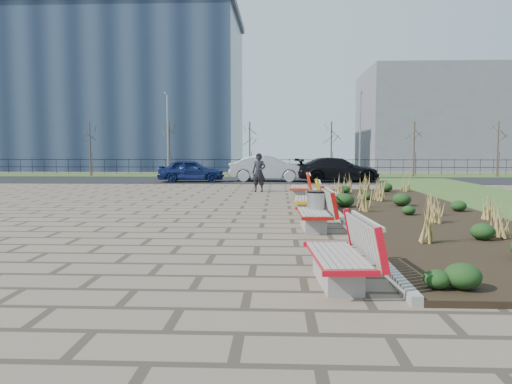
{
  "coord_description": "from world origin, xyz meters",
  "views": [
    {
      "loc": [
        2.09,
        -10.43,
        2.08
      ],
      "look_at": [
        1.5,
        3.0,
        0.9
      ],
      "focal_mm": 35.0,
      "sensor_mm": 36.0,
      "label": 1
    }
  ],
  "objects_px": {
    "litter_bin": "(316,209)",
    "car_silver": "(268,169)",
    "pedestrian": "(259,173)",
    "lamp_east": "(360,135)",
    "bench_b": "(313,210)",
    "bench_d": "(299,186)",
    "bench_c": "(306,197)",
    "bench_a": "(337,252)",
    "lamp_west": "(168,135)",
    "car_blue": "(191,171)",
    "car_black": "(337,170)"
  },
  "relations": [
    {
      "from": "pedestrian",
      "to": "lamp_east",
      "type": "relative_size",
      "value": 0.31
    },
    {
      "from": "bench_b",
      "to": "bench_d",
      "type": "xyz_separation_m",
      "value": [
        0.0,
        8.45,
        0.0
      ]
    },
    {
      "from": "litter_bin",
      "to": "pedestrian",
      "type": "xyz_separation_m",
      "value": [
        -1.94,
        10.57,
        0.46
      ]
    },
    {
      "from": "bench_d",
      "to": "lamp_west",
      "type": "height_order",
      "value": "lamp_west"
    },
    {
      "from": "litter_bin",
      "to": "car_blue",
      "type": "bearing_deg",
      "value": 110.24
    },
    {
      "from": "bench_c",
      "to": "lamp_west",
      "type": "height_order",
      "value": "lamp_west"
    },
    {
      "from": "bench_a",
      "to": "car_black",
      "type": "height_order",
      "value": "car_black"
    },
    {
      "from": "lamp_east",
      "to": "bench_c",
      "type": "bearing_deg",
      "value": -103.83
    },
    {
      "from": "pedestrian",
      "to": "lamp_west",
      "type": "bearing_deg",
      "value": 136.61
    },
    {
      "from": "bench_d",
      "to": "pedestrian",
      "type": "xyz_separation_m",
      "value": [
        -1.82,
        2.59,
        0.43
      ]
    },
    {
      "from": "bench_c",
      "to": "lamp_east",
      "type": "bearing_deg",
      "value": 79.48
    },
    {
      "from": "bench_c",
      "to": "litter_bin",
      "type": "height_order",
      "value": "bench_c"
    },
    {
      "from": "litter_bin",
      "to": "lamp_west",
      "type": "relative_size",
      "value": 0.15
    },
    {
      "from": "bench_a",
      "to": "lamp_east",
      "type": "bearing_deg",
      "value": 76.18
    },
    {
      "from": "pedestrian",
      "to": "car_silver",
      "type": "xyz_separation_m",
      "value": [
        0.31,
        7.54,
        -0.11
      ]
    },
    {
      "from": "litter_bin",
      "to": "car_silver",
      "type": "relative_size",
      "value": 0.19
    },
    {
      "from": "car_silver",
      "to": "car_black",
      "type": "distance_m",
      "value": 4.29
    },
    {
      "from": "car_silver",
      "to": "lamp_east",
      "type": "bearing_deg",
      "value": -47.26
    },
    {
      "from": "bench_b",
      "to": "car_blue",
      "type": "bearing_deg",
      "value": 107.56
    },
    {
      "from": "pedestrian",
      "to": "lamp_east",
      "type": "distance_m",
      "value": 14.51
    },
    {
      "from": "bench_c",
      "to": "car_silver",
      "type": "distance_m",
      "value": 15.3
    },
    {
      "from": "bench_d",
      "to": "car_black",
      "type": "distance_m",
      "value": 10.2
    },
    {
      "from": "car_black",
      "to": "bench_c",
      "type": "bearing_deg",
      "value": 163.33
    },
    {
      "from": "bench_b",
      "to": "car_silver",
      "type": "bearing_deg",
      "value": 92.78
    },
    {
      "from": "litter_bin",
      "to": "car_black",
      "type": "bearing_deg",
      "value": 81.5
    },
    {
      "from": "bench_c",
      "to": "lamp_east",
      "type": "xyz_separation_m",
      "value": [
        5.0,
        20.31,
        2.54
      ]
    },
    {
      "from": "bench_d",
      "to": "litter_bin",
      "type": "relative_size",
      "value": 2.27
    },
    {
      "from": "bench_c",
      "to": "car_blue",
      "type": "height_order",
      "value": "car_blue"
    },
    {
      "from": "pedestrian",
      "to": "bench_c",
      "type": "bearing_deg",
      "value": -59.7
    },
    {
      "from": "litter_bin",
      "to": "car_silver",
      "type": "distance_m",
      "value": 18.19
    },
    {
      "from": "litter_bin",
      "to": "car_silver",
      "type": "height_order",
      "value": "car_silver"
    },
    {
      "from": "pedestrian",
      "to": "bench_a",
      "type": "bearing_deg",
      "value": -66.62
    },
    {
      "from": "bench_b",
      "to": "bench_d",
      "type": "relative_size",
      "value": 1.0
    },
    {
      "from": "bench_a",
      "to": "litter_bin",
      "type": "relative_size",
      "value": 2.27
    },
    {
      "from": "pedestrian",
      "to": "lamp_west",
      "type": "relative_size",
      "value": 0.31
    },
    {
      "from": "bench_b",
      "to": "bench_c",
      "type": "xyz_separation_m",
      "value": [
        0.0,
        3.36,
        0.0
      ]
    },
    {
      "from": "bench_a",
      "to": "car_black",
      "type": "bearing_deg",
      "value": 79.26
    },
    {
      "from": "bench_d",
      "to": "lamp_east",
      "type": "height_order",
      "value": "lamp_east"
    },
    {
      "from": "bench_a",
      "to": "litter_bin",
      "type": "xyz_separation_m",
      "value": [
        0.12,
        5.66,
        -0.04
      ]
    },
    {
      "from": "bench_b",
      "to": "car_black",
      "type": "xyz_separation_m",
      "value": [
        2.78,
        18.26,
        0.27
      ]
    },
    {
      "from": "car_blue",
      "to": "lamp_east",
      "type": "relative_size",
      "value": 0.68
    },
    {
      "from": "bench_c",
      "to": "car_silver",
      "type": "height_order",
      "value": "car_silver"
    },
    {
      "from": "car_blue",
      "to": "car_black",
      "type": "height_order",
      "value": "car_black"
    },
    {
      "from": "pedestrian",
      "to": "lamp_west",
      "type": "distance_m",
      "value": 14.68
    },
    {
      "from": "bench_b",
      "to": "lamp_west",
      "type": "height_order",
      "value": "lamp_west"
    },
    {
      "from": "car_black",
      "to": "lamp_west",
      "type": "xyz_separation_m",
      "value": [
        -11.78,
        5.42,
        2.27
      ]
    },
    {
      "from": "bench_b",
      "to": "pedestrian",
      "type": "xyz_separation_m",
      "value": [
        -1.82,
        11.05,
        0.43
      ]
    },
    {
      "from": "bench_c",
      "to": "pedestrian",
      "type": "xyz_separation_m",
      "value": [
        -1.82,
        7.68,
        0.43
      ]
    },
    {
      "from": "pedestrian",
      "to": "car_black",
      "type": "xyz_separation_m",
      "value": [
        4.59,
        7.22,
        -0.16
      ]
    },
    {
      "from": "car_silver",
      "to": "car_blue",
      "type": "bearing_deg",
      "value": 104.59
    }
  ]
}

